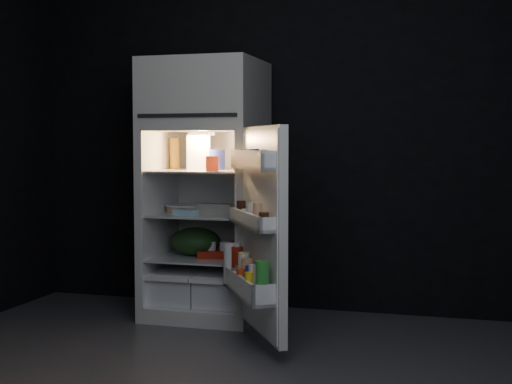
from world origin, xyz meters
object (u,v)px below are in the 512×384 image
(milk_jug, at_px, (198,152))
(egg_carton, at_px, (217,209))
(fridge_door, at_px, (258,235))
(yogurt_tray, at_px, (219,254))
(refrigerator, at_px, (207,180))

(milk_jug, height_order, egg_carton, milk_jug)
(fridge_door, bearing_deg, milk_jug, 131.47)
(milk_jug, relative_size, yogurt_tray, 0.84)
(refrigerator, bearing_deg, fridge_door, -50.62)
(refrigerator, relative_size, egg_carton, 6.75)
(fridge_door, xyz_separation_m, egg_carton, (-0.48, 0.63, 0.09))
(egg_carton, bearing_deg, fridge_door, -44.02)
(refrigerator, xyz_separation_m, fridge_door, (0.57, -0.70, -0.28))
(fridge_door, relative_size, milk_jug, 5.08)
(refrigerator, height_order, fridge_door, refrigerator)
(egg_carton, bearing_deg, yogurt_tray, -26.09)
(fridge_door, xyz_separation_m, yogurt_tray, (-0.45, 0.61, -0.22))
(yogurt_tray, bearing_deg, fridge_door, -66.60)
(refrigerator, xyz_separation_m, egg_carton, (0.10, -0.07, -0.19))
(fridge_door, relative_size, egg_carton, 4.63)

